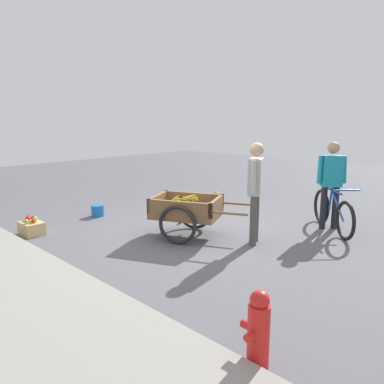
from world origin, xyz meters
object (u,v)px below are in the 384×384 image
(apple_crate, at_px, (32,227))
(fire_hydrant, at_px, (258,330))
(bicycle, at_px, (333,212))
(plastic_bucket, at_px, (98,211))
(cyclist_person, at_px, (331,178))
(dog, at_px, (206,197))
(vendor_person, at_px, (256,184))
(fruit_cart, at_px, (187,211))

(apple_crate, bearing_deg, fire_hydrant, 176.96)
(fire_hydrant, bearing_deg, bicycle, -74.39)
(plastic_bucket, distance_m, apple_crate, 1.49)
(fire_hydrant, relative_size, apple_crate, 1.52)
(cyclist_person, xyz_separation_m, plastic_bucket, (3.82, 2.42, -0.83))
(bicycle, distance_m, apple_crate, 5.30)
(dog, distance_m, plastic_bucket, 2.33)
(cyclist_person, bearing_deg, plastic_bucket, 32.37)
(dog, distance_m, fire_hydrant, 5.35)
(bicycle, bearing_deg, apple_crate, 45.70)
(bicycle, relative_size, cyclist_person, 0.79)
(cyclist_person, relative_size, fire_hydrant, 2.36)
(vendor_person, bearing_deg, bicycle, -112.68)
(fruit_cart, bearing_deg, bicycle, -129.90)
(fire_hydrant, xyz_separation_m, plastic_bucket, (5.06, -1.73, -0.22))
(vendor_person, height_order, fire_hydrant, vendor_person)
(dog, bearing_deg, bicycle, -173.04)
(fruit_cart, xyz_separation_m, dog, (1.05, -1.67, -0.16))
(fruit_cart, relative_size, vendor_person, 1.12)
(fruit_cart, bearing_deg, vendor_person, -154.95)
(bicycle, height_order, dog, bicycle)
(plastic_bucket, bearing_deg, vendor_person, -166.27)
(fruit_cart, bearing_deg, cyclist_person, -126.58)
(dog, bearing_deg, apple_crate, 74.22)
(bicycle, height_order, cyclist_person, cyclist_person)
(fruit_cart, xyz_separation_m, vendor_person, (-1.04, -0.49, 0.54))
(dog, bearing_deg, fruit_cart, 122.24)
(bicycle, relative_size, plastic_bucket, 4.76)
(vendor_person, distance_m, cyclist_person, 1.70)
(bicycle, xyz_separation_m, dog, (2.72, 0.33, -0.08))
(vendor_person, height_order, plastic_bucket, vendor_person)
(cyclist_person, relative_size, plastic_bucket, 6.05)
(vendor_person, height_order, dog, vendor_person)
(bicycle, distance_m, cyclist_person, 0.61)
(vendor_person, relative_size, cyclist_person, 1.02)
(fire_hydrant, bearing_deg, apple_crate, -3.04)
(cyclist_person, height_order, fire_hydrant, cyclist_person)
(bicycle, xyz_separation_m, cyclist_person, (0.11, -0.10, 0.59))
(bicycle, bearing_deg, vendor_person, 67.32)
(vendor_person, xyz_separation_m, fire_hydrant, (-1.76, 2.53, -0.64))
(fruit_cart, height_order, bicycle, bicycle)
(fruit_cart, distance_m, cyclist_person, 2.67)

